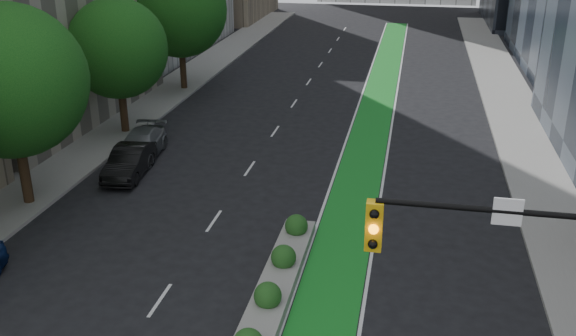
% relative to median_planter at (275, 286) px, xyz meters
% --- Properties ---
extents(sidewalk_left, '(3.60, 90.00, 0.15)m').
position_rel_median_planter_xyz_m(sidewalk_left, '(-13.00, 17.96, -0.30)').
color(sidewalk_left, gray).
rests_on(sidewalk_left, ground).
extents(sidewalk_right, '(3.60, 90.00, 0.15)m').
position_rel_median_planter_xyz_m(sidewalk_right, '(10.60, 17.96, -0.30)').
color(sidewalk_right, gray).
rests_on(sidewalk_right, ground).
extents(bike_lane_paint, '(2.20, 70.00, 0.01)m').
position_rel_median_planter_xyz_m(bike_lane_paint, '(1.80, 22.96, -0.37)').
color(bike_lane_paint, '#188525').
rests_on(bike_lane_paint, ground).
extents(tree_mid, '(6.40, 6.40, 8.78)m').
position_rel_median_planter_xyz_m(tree_mid, '(-12.20, 4.96, 5.20)').
color(tree_mid, black).
rests_on(tree_mid, ground).
extents(tree_midfar, '(5.60, 5.60, 7.76)m').
position_rel_median_planter_xyz_m(tree_midfar, '(-12.20, 14.96, 4.57)').
color(tree_midfar, black).
rests_on(tree_midfar, ground).
extents(tree_far, '(6.60, 6.60, 9.00)m').
position_rel_median_planter_xyz_m(tree_far, '(-12.20, 24.96, 5.32)').
color(tree_far, black).
rests_on(tree_far, ground).
extents(signal_right, '(5.82, 0.51, 7.20)m').
position_rel_median_planter_xyz_m(signal_right, '(7.47, -6.57, 4.43)').
color(signal_right, black).
rests_on(signal_right, ground).
extents(median_planter, '(1.20, 10.26, 1.10)m').
position_rel_median_planter_xyz_m(median_planter, '(0.00, 0.00, 0.00)').
color(median_planter, gray).
rests_on(median_planter, ground).
extents(parked_car_left_mid, '(1.99, 4.51, 1.44)m').
position_rel_median_planter_xyz_m(parked_car_left_mid, '(-9.22, 8.97, 0.35)').
color(parked_car_left_mid, black).
rests_on(parked_car_left_mid, ground).
extents(parked_car_left_far, '(2.50, 4.99, 1.39)m').
position_rel_median_planter_xyz_m(parked_car_left_far, '(-9.68, 11.39, 0.32)').
color(parked_car_left_far, '#5D6063').
rests_on(parked_car_left_far, ground).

